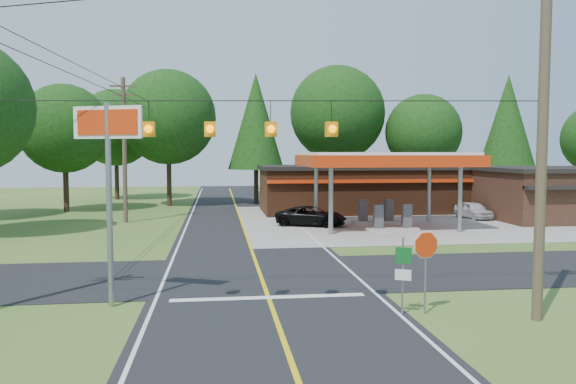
{
  "coord_description": "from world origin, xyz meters",
  "views": [
    {
      "loc": [
        -1.66,
        -21.92,
        4.84
      ],
      "look_at": [
        2.0,
        7.0,
        2.8
      ],
      "focal_mm": 35.0,
      "sensor_mm": 36.0,
      "label": 1
    }
  ],
  "objects": [
    {
      "name": "treeline_backdrop",
      "position": [
        0.82,
        24.01,
        7.49
      ],
      "size": [
        70.27,
        51.59,
        13.3
      ],
      "color": "#332316",
      "rests_on": "ground"
    },
    {
      "name": "lane_center_yellow",
      "position": [
        0.0,
        0.0,
        0.03
      ],
      "size": [
        0.15,
        110.0,
        0.0
      ],
      "primitive_type": "cube",
      "color": "yellow",
      "rests_on": "main_highway"
    },
    {
      "name": "route_sign_post",
      "position": [
        3.8,
        -6.02,
        1.4
      ],
      "size": [
        0.45,
        0.23,
        2.34
      ],
      "color": "gray",
      "rests_on": "ground"
    },
    {
      "name": "gas_canopy",
      "position": [
        9.0,
        13.0,
        4.27
      ],
      "size": [
        10.6,
        7.4,
        4.88
      ],
      "color": "gray",
      "rests_on": "ground"
    },
    {
      "name": "suv_car",
      "position": [
        4.5,
        14.5,
        0.64
      ],
      "size": [
        6.09,
        6.09,
        1.29
      ],
      "primitive_type": "imported",
      "rotation": [
        0.0,
        0.0,
        1.17
      ],
      "color": "black",
      "rests_on": "ground"
    },
    {
      "name": "utility_pole_far_left",
      "position": [
        -8.0,
        18.0,
        5.2
      ],
      "size": [
        1.8,
        0.3,
        10.0
      ],
      "color": "#473828",
      "rests_on": "ground"
    },
    {
      "name": "utility_pole_near_right",
      "position": [
        7.5,
        -7.0,
        5.96
      ],
      "size": [
        1.8,
        0.3,
        11.5
      ],
      "color": "#473828",
      "rests_on": "ground"
    },
    {
      "name": "ground",
      "position": [
        0.0,
        0.0,
        0.0
      ],
      "size": [
        120.0,
        120.0,
        0.0
      ],
      "primitive_type": "plane",
      "color": "#385E21",
      "rests_on": "ground"
    },
    {
      "name": "octagonal_stop_sign",
      "position": [
        4.5,
        -6.01,
        1.9
      ],
      "size": [
        0.86,
        0.25,
        2.54
      ],
      "color": "gray",
      "rests_on": "ground"
    },
    {
      "name": "overhead_beacons",
      "position": [
        -1.0,
        -6.0,
        6.21
      ],
      "size": [
        17.04,
        2.04,
        1.03
      ],
      "color": "black",
      "rests_on": "ground"
    },
    {
      "name": "cross_road",
      "position": [
        0.0,
        0.0,
        0.01
      ],
      "size": [
        70.0,
        7.0,
        0.02
      ],
      "primitive_type": "cube",
      "color": "black",
      "rests_on": "ground"
    },
    {
      "name": "big_stop_sign",
      "position": [
        -5.0,
        -4.0,
        4.69
      ],
      "size": [
        2.22,
        0.98,
        6.38
      ],
      "color": "gray",
      "rests_on": "ground"
    },
    {
      "name": "main_highway",
      "position": [
        0.0,
        0.0,
        0.01
      ],
      "size": [
        8.0,
        120.0,
        0.02
      ],
      "primitive_type": "cube",
      "color": "black",
      "rests_on": "ground"
    },
    {
      "name": "convenience_store",
      "position": [
        10.0,
        22.98,
        1.92
      ],
      "size": [
        16.4,
        7.55,
        3.8
      ],
      "color": "#502A17",
      "rests_on": "ground"
    },
    {
      "name": "sedan_car",
      "position": [
        17.0,
        17.0,
        0.62
      ],
      "size": [
        3.97,
        3.97,
        1.24
      ],
      "primitive_type": "imported",
      "rotation": [
        0.0,
        0.0,
        0.1
      ],
      "color": "silver",
      "rests_on": "ground"
    },
    {
      "name": "utility_pole_north",
      "position": [
        -6.5,
        35.0,
        4.75
      ],
      "size": [
        0.3,
        0.3,
        9.5
      ],
      "color": "#473828",
      "rests_on": "ground"
    }
  ]
}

